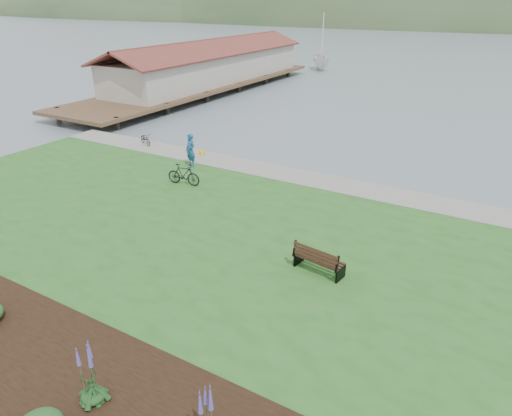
{
  "coord_description": "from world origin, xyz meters",
  "views": [
    {
      "loc": [
        10.69,
        -14.93,
        9.56
      ],
      "look_at": [
        1.74,
        0.43,
        1.3
      ],
      "focal_mm": 32.0,
      "sensor_mm": 36.0,
      "label": 1
    }
  ],
  "objects_px": {
    "park_bench": "(318,259)",
    "sailboat": "(321,70)",
    "bicycle_a": "(145,139)",
    "person": "(190,148)"
  },
  "relations": [
    {
      "from": "park_bench",
      "to": "sailboat",
      "type": "distance_m",
      "value": 53.81
    },
    {
      "from": "sailboat",
      "to": "person",
      "type": "bearing_deg",
      "value": -109.54
    },
    {
      "from": "park_bench",
      "to": "person",
      "type": "relative_size",
      "value": 0.82
    },
    {
      "from": "park_bench",
      "to": "bicycle_a",
      "type": "distance_m",
      "value": 18.63
    },
    {
      "from": "person",
      "to": "bicycle_a",
      "type": "xyz_separation_m",
      "value": [
        -5.39,
        1.96,
        -0.77
      ]
    },
    {
      "from": "person",
      "to": "bicycle_a",
      "type": "relative_size",
      "value": 1.53
    },
    {
      "from": "bicycle_a",
      "to": "sailboat",
      "type": "relative_size",
      "value": 0.06
    },
    {
      "from": "bicycle_a",
      "to": "sailboat",
      "type": "bearing_deg",
      "value": 31.27
    },
    {
      "from": "park_bench",
      "to": "bicycle_a",
      "type": "xyz_separation_m",
      "value": [
        -16.42,
        8.81,
        -0.17
      ]
    },
    {
      "from": "park_bench",
      "to": "person",
      "type": "xyz_separation_m",
      "value": [
        -11.02,
        6.86,
        0.6
      ]
    }
  ]
}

